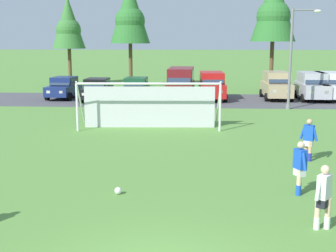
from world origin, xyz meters
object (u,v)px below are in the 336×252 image
player_defender_far (309,140)px  parked_car_slot_end (328,86)px  soccer_goal (149,104)px  parked_car_slot_left (97,89)px  player_striker_near (324,197)px  parked_car_slot_far_left (64,87)px  parked_car_slot_center_right (212,85)px  parked_car_slot_far_right (312,86)px  parked_car_slot_center_left (136,88)px  street_lamp (293,58)px  player_midfield_center (300,168)px  parked_car_slot_center (181,83)px  soccer_ball (118,191)px  parked_car_slot_right (276,85)px

player_defender_far → parked_car_slot_end: 19.61m
soccer_goal → parked_car_slot_left: soccer_goal is taller
player_striker_near → parked_car_slot_far_left: size_ratio=0.38×
parked_car_slot_center_right → parked_car_slot_far_right: bearing=1.6°
parked_car_slot_center_left → street_lamp: size_ratio=0.63×
soccer_goal → player_midfield_center: (5.63, -10.27, -0.47)m
player_defender_far → street_lamp: bearing=81.4°
parked_car_slot_center → parked_car_slot_far_right: parked_car_slot_center is taller
player_striker_near → parked_car_slot_center_left: (-7.92, 24.78, 0.05)m
player_midfield_center → parked_car_slot_end: size_ratio=0.36×
parked_car_slot_far_left → parked_car_slot_center: size_ratio=0.88×
parked_car_slot_far_left → parked_car_slot_center: parked_car_slot_center is taller
soccer_goal → player_midfield_center: 11.72m
parked_car_slot_center → parked_car_slot_center_right: size_ratio=1.04×
parked_car_slot_far_left → parked_car_slot_far_right: 19.56m
player_midfield_center → parked_car_slot_center_right: (-1.96, 22.39, 0.29)m
player_midfield_center → soccer_ball: bearing=-176.1°
parked_car_slot_center_left → parked_car_slot_far_right: bearing=1.9°
parked_car_slot_center → street_lamp: bearing=-27.4°
player_defender_far → parked_car_slot_far_right: bearing=76.1°
parked_car_slot_right → player_midfield_center: bearing=-97.8°
player_defender_far → parked_car_slot_right: parked_car_slot_right is taller
parked_car_slot_center_left → parked_car_slot_right: size_ratio=0.91×
soccer_ball → parked_car_slot_right: parked_car_slot_right is taller
parked_car_slot_far_left → street_lamp: bearing=-15.5°
player_striker_near → parked_car_slot_center: 24.64m
parked_car_slot_left → player_defender_far: bearing=-54.9°
parked_car_slot_left → parked_car_slot_center_right: parked_car_slot_center_right is taller
soccer_ball → parked_car_slot_right: 24.99m
parked_car_slot_end → player_midfield_center: bearing=-107.3°
soccer_goal → parked_car_slot_center_right: (3.66, 12.12, -0.18)m
player_defender_far → street_lamp: street_lamp is taller
soccer_ball → parked_car_slot_center_right: (3.52, 22.77, 1.00)m
parked_car_slot_left → parked_car_slot_center_right: size_ratio=0.90×
player_midfield_center → parked_car_slot_center_right: parked_car_slot_center_right is taller
parked_car_slot_end → parked_car_slot_center: bearing=-174.4°
parked_car_slot_left → parked_car_slot_center: parked_car_slot_center is taller
parked_car_slot_right → street_lamp: (0.13, -5.40, 2.34)m
player_defender_far → street_lamp: (2.06, 13.63, 2.63)m
parked_car_slot_far_left → soccer_goal: bearing=-56.1°
street_lamp → soccer_ball: bearing=-115.9°
parked_car_slot_far_right → parked_car_slot_end: size_ratio=1.00×
player_striker_near → parked_car_slot_left: size_ratio=0.39×
soccer_goal → parked_car_slot_center_left: size_ratio=1.79×
soccer_ball → parked_car_slot_center: parked_car_slot_center is taller
parked_car_slot_center_left → parked_car_slot_end: 15.02m
player_midfield_center → street_lamp: bearing=79.5°
parked_car_slot_left → player_striker_near: bearing=-65.5°
soccer_goal → parked_car_slot_end: bearing=44.4°
soccer_ball → parked_car_slot_far_left: bearing=110.0°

